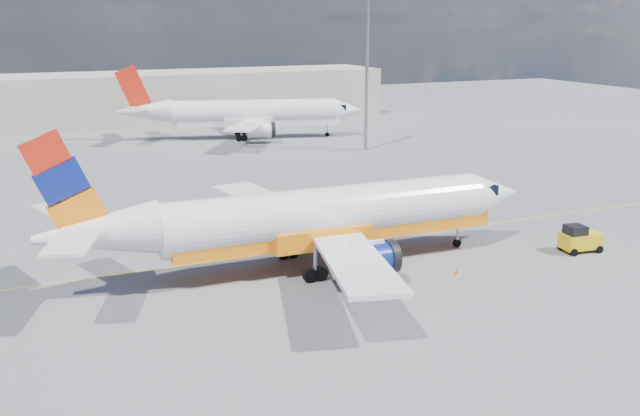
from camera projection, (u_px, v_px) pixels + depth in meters
name	position (u px, v px, depth m)	size (l,w,h in m)	color
ground	(339.00, 259.00, 50.52)	(240.00, 240.00, 0.00)	#57575B
taxi_line	(322.00, 247.00, 53.17)	(70.00, 0.15, 0.01)	yellow
terminal_main	(174.00, 97.00, 117.78)	(70.00, 14.00, 8.00)	beige
main_jet	(314.00, 218.00, 47.86)	(34.86, 27.60, 10.57)	white
second_jet	(247.00, 114.00, 100.45)	(34.58, 26.38, 10.46)	white
gse_tug	(580.00, 239.00, 51.84)	(2.99, 2.02, 2.03)	black
traffic_cone	(457.00, 272.00, 47.17)	(0.39, 0.39, 0.54)	white
floodlight_mast	(367.00, 55.00, 89.04)	(1.48, 1.48, 20.23)	gray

